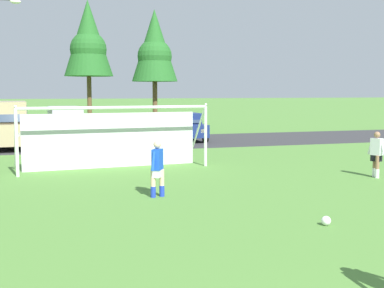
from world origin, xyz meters
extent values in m
plane|color=#518438|center=(0.00, 15.00, 0.00)|extent=(400.00, 400.00, 0.00)
cube|color=#333335|center=(0.00, 27.37, 0.00)|extent=(52.00, 8.40, 0.01)
sphere|color=white|center=(2.62, 7.45, 0.11)|extent=(0.22, 0.22, 0.22)
sphere|color=black|center=(2.62, 7.45, 0.12)|extent=(0.08, 0.08, 0.08)
sphere|color=red|center=(2.68, 7.45, 0.11)|extent=(0.07, 0.07, 0.07)
cylinder|color=white|center=(2.94, 17.04, 1.22)|extent=(0.12, 0.12, 2.44)
cylinder|color=white|center=(-4.36, 16.50, 1.22)|extent=(0.12, 0.12, 2.44)
cylinder|color=white|center=(-0.71, 16.77, 2.44)|extent=(7.31, 0.66, 0.12)
cylinder|color=white|center=(2.87, 17.94, 1.34)|extent=(0.23, 1.94, 2.46)
cylinder|color=white|center=(-4.43, 17.40, 1.34)|extent=(0.23, 1.94, 2.46)
cube|color=silver|center=(-0.79, 17.77, 1.10)|extent=(6.94, 0.56, 2.20)
cylinder|color=#936B4C|center=(7.82, 12.50, 0.40)|extent=(0.14, 0.14, 0.80)
cylinder|color=#936B4C|center=(7.90, 12.76, 0.40)|extent=(0.14, 0.14, 0.80)
cylinder|color=white|center=(7.82, 12.50, 0.16)|extent=(0.15, 0.15, 0.32)
cylinder|color=white|center=(7.90, 12.76, 0.16)|extent=(0.15, 0.15, 0.32)
cube|color=black|center=(7.86, 12.63, 0.72)|extent=(0.34, 0.40, 0.28)
cube|color=white|center=(7.86, 12.63, 1.10)|extent=(0.37, 0.44, 0.60)
sphere|color=#936B4C|center=(7.86, 12.63, 1.53)|extent=(0.22, 0.22, 0.22)
cylinder|color=white|center=(7.93, 12.39, 1.08)|extent=(0.17, 0.25, 0.55)
cylinder|color=white|center=(7.80, 12.88, 1.08)|extent=(0.17, 0.25, 0.55)
cylinder|color=beige|center=(-0.21, 11.68, 0.40)|extent=(0.14, 0.14, 0.80)
cylinder|color=beige|center=(-0.49, 11.61, 0.40)|extent=(0.14, 0.14, 0.80)
cylinder|color=#1E38B7|center=(-0.21, 11.68, 0.16)|extent=(0.15, 0.15, 0.32)
cylinder|color=#1E38B7|center=(-0.49, 11.61, 0.16)|extent=(0.15, 0.15, 0.32)
cube|color=silver|center=(-0.35, 11.65, 0.72)|extent=(0.36, 0.40, 0.28)
cube|color=blue|center=(-0.35, 11.65, 1.10)|extent=(0.40, 0.45, 0.60)
sphere|color=beige|center=(-0.35, 11.65, 1.53)|extent=(0.22, 0.22, 0.22)
cylinder|color=blue|center=(-0.18, 11.84, 1.08)|extent=(0.20, 0.24, 0.55)
cylinder|color=blue|center=(-0.51, 11.45, 1.08)|extent=(0.20, 0.24, 0.55)
cube|color=tan|center=(-5.13, 26.21, 0.87)|extent=(2.18, 4.88, 1.10)
cube|color=tan|center=(-5.14, 26.41, 1.97)|extent=(1.99, 4.18, 1.10)
cube|color=#28384C|center=(-5.05, 24.44, 1.95)|extent=(1.69, 0.54, 0.91)
cube|color=#28384C|center=(-4.23, 26.45, 1.97)|extent=(0.20, 3.48, 0.77)
cube|color=white|center=(-4.48, 23.88, 0.92)|extent=(0.28, 0.09, 0.20)
cube|color=#B21414|center=(-4.70, 28.59, 0.92)|extent=(0.28, 0.09, 0.20)
cylinder|color=black|center=(-4.08, 24.77, 0.32)|extent=(0.27, 0.65, 0.64)
cylinder|color=black|center=(-4.22, 27.74, 0.32)|extent=(0.27, 0.65, 0.64)
cube|color=#B2B2BC|center=(-2.05, 28.22, 0.82)|extent=(2.21, 4.72, 1.00)
cube|color=#B2B2BC|center=(-2.06, 28.42, 1.74)|extent=(1.95, 3.11, 0.84)
cube|color=#28384C|center=(-1.97, 27.00, 1.72)|extent=(1.64, 0.49, 0.71)
cube|color=#28384C|center=(-1.18, 28.48, 1.74)|extent=(0.21, 2.55, 0.59)
cube|color=white|center=(-1.37, 26.00, 0.87)|extent=(0.28, 0.10, 0.20)
cube|color=white|center=(-2.42, 25.93, 0.87)|extent=(0.28, 0.10, 0.20)
cube|color=#B21414|center=(-1.68, 30.51, 0.87)|extent=(0.28, 0.10, 0.20)
cube|color=#B21414|center=(-2.73, 30.44, 0.87)|extent=(0.28, 0.10, 0.20)
cylinder|color=black|center=(-1.00, 26.86, 0.32)|extent=(0.28, 0.65, 0.64)
cylinder|color=black|center=(-2.90, 26.73, 0.32)|extent=(0.28, 0.65, 0.64)
cylinder|color=black|center=(-1.20, 29.71, 0.32)|extent=(0.28, 0.65, 0.64)
cylinder|color=black|center=(-3.09, 29.58, 0.32)|extent=(0.28, 0.65, 0.64)
cube|color=silver|center=(1.46, 27.18, 0.70)|extent=(2.06, 4.30, 0.76)
cube|color=silver|center=(1.46, 27.33, 1.40)|extent=(1.78, 2.20, 0.64)
cube|color=#28384C|center=(1.52, 26.36, 1.38)|extent=(1.55, 0.41, 0.55)
cube|color=#28384C|center=(2.29, 27.38, 1.40)|extent=(0.15, 1.78, 0.45)
cube|color=white|center=(2.09, 25.15, 0.75)|extent=(0.28, 0.10, 0.20)
cube|color=white|center=(1.10, 25.09, 0.75)|extent=(0.28, 0.10, 0.20)
cube|color=#B21414|center=(1.83, 29.27, 0.75)|extent=(0.28, 0.10, 0.20)
cube|color=#B21414|center=(0.84, 29.20, 0.75)|extent=(0.28, 0.10, 0.20)
cylinder|color=black|center=(2.44, 25.94, 0.32)|extent=(0.28, 0.65, 0.64)
cylinder|color=black|center=(0.65, 25.82, 0.32)|extent=(0.28, 0.65, 0.64)
cylinder|color=black|center=(2.28, 28.53, 0.32)|extent=(0.28, 0.65, 0.64)
cylinder|color=black|center=(0.48, 28.42, 0.32)|extent=(0.28, 0.65, 0.64)
cube|color=navy|center=(5.13, 27.57, 0.70)|extent=(1.80, 4.20, 0.76)
cube|color=navy|center=(5.13, 27.72, 1.40)|extent=(1.66, 2.10, 0.64)
cube|color=#28384C|center=(5.13, 26.75, 1.38)|extent=(1.53, 0.32, 0.55)
cube|color=#28384C|center=(5.97, 27.72, 1.40)|extent=(0.04, 1.79, 0.45)
cube|color=white|center=(5.63, 25.51, 0.75)|extent=(0.28, 0.08, 0.20)
cube|color=white|center=(4.64, 25.51, 0.75)|extent=(0.28, 0.08, 0.20)
cube|color=#B21414|center=(5.63, 29.63, 0.75)|extent=(0.28, 0.08, 0.20)
cube|color=#B21414|center=(4.64, 29.63, 0.75)|extent=(0.28, 0.08, 0.20)
cylinder|color=black|center=(6.03, 26.27, 0.32)|extent=(0.24, 0.64, 0.64)
cylinder|color=black|center=(4.23, 26.27, 0.32)|extent=(0.24, 0.64, 0.64)
cylinder|color=black|center=(6.03, 28.87, 0.32)|extent=(0.24, 0.64, 0.64)
cylinder|color=black|center=(4.23, 28.87, 0.32)|extent=(0.24, 0.64, 0.64)
cylinder|color=brown|center=(0.39, 38.63, 2.14)|extent=(0.36, 0.36, 4.27)
cone|color=#236023|center=(0.39, 38.63, 7.26)|extent=(3.84, 3.84, 5.98)
sphere|color=#236023|center=(0.39, 38.63, 6.36)|extent=(2.88, 2.88, 2.88)
cylinder|color=brown|center=(4.88, 34.80, 1.90)|extent=(0.36, 0.36, 3.80)
cone|color=#236023|center=(4.88, 34.80, 6.47)|extent=(3.42, 3.42, 5.33)
sphere|color=#236023|center=(4.88, 34.80, 5.67)|extent=(2.57, 2.57, 2.57)
ellipsoid|color=white|center=(-4.42, 22.19, 7.09)|extent=(0.48, 0.28, 0.20)
camera|label=1|loc=(-3.61, -2.40, 3.05)|focal=47.08mm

